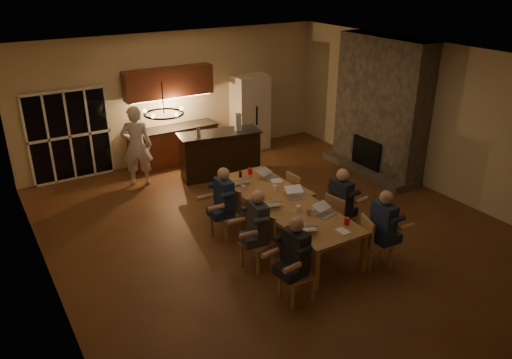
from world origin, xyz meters
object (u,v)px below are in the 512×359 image
object	(u,v)px
redcup_far	(250,171)
chair_right_near	(377,242)
plate_left	(299,225)
bar_blender	(238,122)
standing_person	(137,146)
laptop_d	(296,192)
person_left_far	(224,203)
laptop_c	(271,199)
redcup_near	(347,221)
redcup_mid	(254,195)
dining_table	(284,220)
chair_left_far	(225,215)
bar_island	(220,154)
bar_bottle	(198,131)
person_left_mid	(258,229)
can_right	(294,186)
mug_front	(299,208)
laptop_f	(269,173)
refrigerator	(250,113)
person_right_mid	(340,204)
laptop_b	(326,209)
mug_back	(243,188)
person_left_near	(295,259)
can_cola	(240,174)
plate_far	(277,181)
chair_right_mid	(341,216)
chandelier	(164,114)
person_right_near	(383,229)
can_silver	(309,212)
laptop_e	(240,177)
chair_left_mid	(257,242)
laptop_a	(306,223)
chair_right_far	(301,193)
chair_left_near	(297,273)

from	to	relation	value
redcup_far	chair_right_near	bearing A→B (deg)	-76.74
plate_left	bar_blender	world-z (taller)	bar_blender
standing_person	laptop_d	distance (m)	4.10
person_left_far	laptop_c	bearing A→B (deg)	46.22
redcup_near	redcup_mid	world-z (taller)	same
dining_table	chair_left_far	bearing A→B (deg)	145.01
bar_island	laptop_d	xyz separation A→B (m)	(-0.11, -3.20, 0.32)
bar_bottle	bar_blender	distance (m)	0.98
person_left_mid	can_right	world-z (taller)	person_left_mid
person_left_mid	standing_person	size ratio (longest dim) A/B	0.75
chair_right_near	mug_front	distance (m)	1.42
chair_right_near	laptop_f	size ratio (longest dim) A/B	2.78
refrigerator	person_right_mid	world-z (taller)	refrigerator
laptop_b	plate_left	bearing A→B (deg)	175.95
laptop_d	bar_bottle	world-z (taller)	bar_bottle
person_right_mid	mug_back	bearing A→B (deg)	37.34
dining_table	laptop_f	world-z (taller)	laptop_f
person_left_near	can_cola	distance (m)	3.03
plate_far	bar_bottle	bearing A→B (deg)	102.16
person_left_far	redcup_mid	size ratio (longest dim) A/B	11.50
chair_right_mid	laptop_d	xyz separation A→B (m)	(-0.64, 0.55, 0.42)
dining_table	person_left_far	size ratio (longest dim) A/B	2.40
can_cola	plate_far	bearing A→B (deg)	-47.82
redcup_mid	can_cola	bearing A→B (deg)	74.59
mug_front	bar_bottle	xyz separation A→B (m)	(-0.15, 3.67, 0.40)
chair_right_near	chandelier	xyz separation A→B (m)	(-3.02, 1.38, 2.31)
person_left_far	redcup_far	bearing A→B (deg)	129.68
chair_right_mid	redcup_near	distance (m)	0.95
dining_table	redcup_near	size ratio (longest dim) A/B	27.58
chair_right_near	standing_person	distance (m)	5.77
person_right_near	person_left_mid	bearing A→B (deg)	61.14
can_silver	plate_far	bearing A→B (deg)	77.37
chandelier	can_cola	size ratio (longest dim) A/B	4.71
laptop_e	can_cola	size ratio (longest dim) A/B	2.67
chair_right_mid	laptop_d	world-z (taller)	laptop_d
person_left_mid	laptop_f	distance (m)	1.94
chair_right_mid	refrigerator	bearing A→B (deg)	-21.70
chair_left_mid	chandelier	distance (m)	2.68
laptop_a	laptop_b	size ratio (longest dim) A/B	1.00
laptop_f	redcup_far	distance (m)	0.44
redcup_mid	laptop_b	bearing A→B (deg)	-59.40
person_right_mid	laptop_b	bearing A→B (deg)	109.82
chair_left_far	chair_right_far	size ratio (longest dim) A/B	1.00
chair_right_mid	can_right	bearing A→B (deg)	17.37
laptop_d	laptop_e	world-z (taller)	same
can_silver	mug_front	bearing A→B (deg)	101.47
bar_bottle	can_cola	bearing A→B (deg)	-89.41
plate_far	bar_bottle	world-z (taller)	bar_bottle
chair_left_mid	plate_left	world-z (taller)	chair_left_mid
chair_left_near	chair_left_far	xyz separation A→B (m)	(-0.02, 2.22, 0.00)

